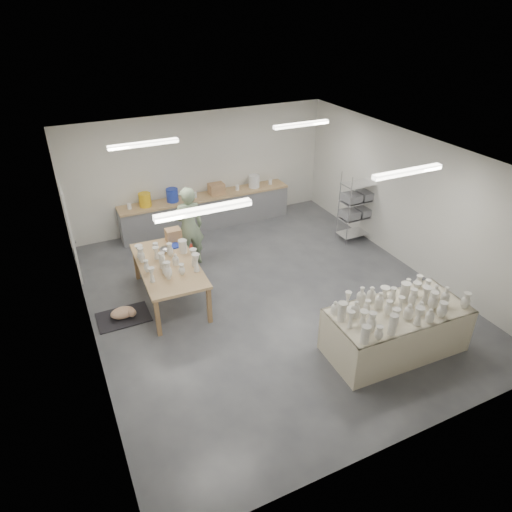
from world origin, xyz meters
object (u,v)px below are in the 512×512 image
drying_table (396,328)px  potter (189,227)px  red_stool (187,248)px  work_table (169,261)px

drying_table → potter: bearing=119.3°
red_stool → drying_table: bearing=-64.1°
work_table → potter: 1.41m
work_table → potter: size_ratio=1.21×
potter → red_stool: potter is taller
work_table → potter: potter is taller
work_table → drying_table: bearing=-44.6°
drying_table → potter: (-2.27, 4.42, 0.47)m
potter → red_stool: (-0.00, 0.27, -0.68)m
drying_table → red_stool: bearing=117.9°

